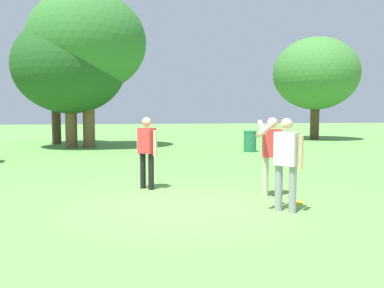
{
  "coord_description": "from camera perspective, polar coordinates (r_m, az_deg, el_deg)",
  "views": [
    {
      "loc": [
        -1.21,
        -7.14,
        1.71
      ],
      "look_at": [
        0.68,
        1.96,
        1.0
      ],
      "focal_mm": 36.74,
      "sensor_mm": 36.0,
      "label": 1
    }
  ],
  "objects": [
    {
      "name": "person_thrower",
      "position": [
        7.0,
        13.47,
        -1.9
      ],
      "size": [
        0.84,
        0.49,
        1.64
      ],
      "color": "gray",
      "rests_on": "ground"
    },
    {
      "name": "ground_plane",
      "position": [
        7.44,
        -2.1,
        -8.92
      ],
      "size": [
        120.0,
        120.0,
        0.0
      ],
      "primitive_type": "plane",
      "color": "#609947"
    },
    {
      "name": "trash_can_beside_table",
      "position": [
        17.94,
        8.42,
        0.41
      ],
      "size": [
        0.59,
        0.59,
        0.96
      ],
      "color": "#237047",
      "rests_on": "ground"
    },
    {
      "name": "person_bystander",
      "position": [
        8.28,
        11.55,
        -0.91
      ],
      "size": [
        0.72,
        0.65,
        1.64
      ],
      "color": "#B7AD93",
      "rests_on": "ground"
    },
    {
      "name": "tree_slender_mid",
      "position": [
        20.93,
        -14.96,
        14.03
      ],
      "size": [
        5.87,
        5.87,
        7.79
      ],
      "color": "brown",
      "rests_on": "ground"
    },
    {
      "name": "tree_broad_center",
      "position": [
        23.68,
        -19.27,
        9.91
      ],
      "size": [
        3.39,
        3.39,
        5.59
      ],
      "color": "#4C3823",
      "rests_on": "ground"
    },
    {
      "name": "tree_far_right",
      "position": [
        20.92,
        -17.31,
        10.67
      ],
      "size": [
        5.55,
        5.55,
        6.45
      ],
      "color": "brown",
      "rests_on": "ground"
    },
    {
      "name": "frisbee",
      "position": [
        7.89,
        15.01,
        -8.22
      ],
      "size": [
        0.24,
        0.24,
        0.03
      ],
      "primitive_type": "cylinder",
      "color": "yellow",
      "rests_on": "ground"
    },
    {
      "name": "person_catcher",
      "position": [
        8.97,
        -6.58,
        -0.57
      ],
      "size": [
        0.42,
        0.49,
        1.64
      ],
      "color": "black",
      "rests_on": "ground"
    },
    {
      "name": "tree_back_left",
      "position": [
        27.58,
        17.53,
        9.68
      ],
      "size": [
        5.58,
        5.58,
        6.74
      ],
      "color": "#4C3823",
      "rests_on": "ground"
    }
  ]
}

